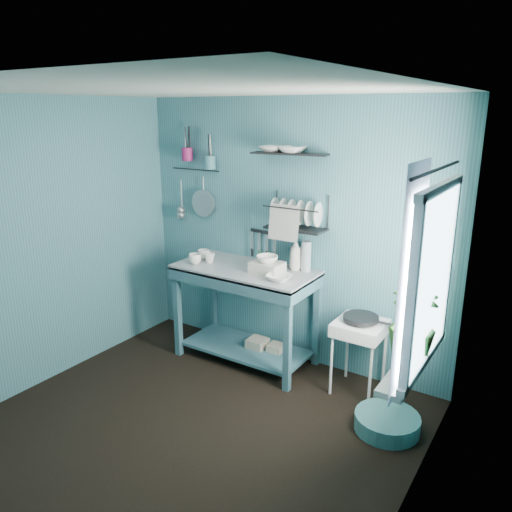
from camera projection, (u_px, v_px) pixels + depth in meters
The scene contains 35 objects.
floor at pixel (191, 430), 3.85m from camera, with size 3.20×3.20×0.00m, color black.
ceiling at pixel (177, 89), 3.15m from camera, with size 3.20×3.20×0.00m, color silver.
wall_back at pixel (289, 234), 4.71m from camera, with size 3.20×3.20×0.00m, color #3C717B.
wall_left at pixel (44, 245), 4.33m from camera, with size 3.00×3.00×0.00m, color #3C717B.
wall_right at pixel (413, 329), 2.67m from camera, with size 3.00×3.00×0.00m, color #3C717B.
work_counter at pixel (246, 314), 4.82m from camera, with size 1.34×0.67×0.95m, color #335F6B.
mug_left at pixel (195, 259), 4.79m from camera, with size 0.12×0.12×0.10m, color white.
mug_mid at pixel (210, 258), 4.82m from camera, with size 0.10×0.10×0.09m, color white.
mug_right at pixel (204, 255), 4.93m from camera, with size 0.12×0.12×0.10m, color white.
wash_tub at pixel (267, 267), 4.53m from camera, with size 0.28×0.22×0.10m, color beige.
tub_bowl at pixel (267, 259), 4.50m from camera, with size 0.20×0.20×0.06m, color white.
soap_bottle at pixel (295, 254), 4.59m from camera, with size 0.12×0.12×0.30m, color beige.
water_bottle at pixel (306, 256), 4.55m from camera, with size 0.09×0.09×0.28m, color #A2AEB5.
counter_bowl at pixel (279, 278), 4.32m from camera, with size 0.22×0.22×0.05m, color white.
hotplate_stand at pixel (358, 357), 4.30m from camera, with size 0.41×0.41×0.65m, color white.
frying_pan at pixel (361, 318), 4.20m from camera, with size 0.30×0.30×0.04m, color black.
knife_strip at pixel (264, 232), 4.82m from camera, with size 0.32×0.02×0.03m, color black.
dish_rack at pixel (296, 212), 4.46m from camera, with size 0.55×0.24×0.32m, color black.
upper_shelf at pixel (290, 154), 4.39m from camera, with size 0.70×0.18×0.01m, color black.
shelf_bowl_left at pixel (272, 145), 4.47m from camera, with size 0.22×0.22×0.05m, color white.
shelf_bowl_right at pixel (292, 144), 4.36m from camera, with size 0.24×0.24×0.06m, color white.
utensil_cup_magenta at pixel (187, 154), 5.05m from camera, with size 0.11×0.11×0.13m, color #A31E5C.
utensil_cup_teal at pixel (210, 162), 4.91m from camera, with size 0.11×0.11×0.13m, color teal.
colander at pixel (203, 203), 5.12m from camera, with size 0.28×0.28×0.03m, color #979B9F.
ladle_outer at pixel (181, 194), 5.27m from camera, with size 0.01×0.01×0.30m, color #979B9F.
ladle_inner at pixel (181, 199), 5.28m from camera, with size 0.01×0.01×0.30m, color #979B9F.
hook_rail at pixel (196, 170), 5.10m from camera, with size 0.01×0.01×0.60m, color black.
window_glass at pixel (434, 279), 3.00m from camera, with size 1.10×1.10×0.00m, color white.
windowsill at pixel (412, 363), 3.21m from camera, with size 0.16×0.95×0.04m, color white.
curtain at pixel (410, 283), 2.77m from camera, with size 1.35×1.35×0.00m, color white.
curtain_rod at pixel (438, 169), 2.84m from camera, with size 0.02×0.02×1.05m, color black.
potted_plant at pixel (413, 322), 3.15m from camera, with size 0.29×0.29×0.52m, color #2E6729.
storage_tin_large at pixel (257, 349), 4.91m from camera, with size 0.18×0.18×0.22m, color tan.
storage_tin_small at pixel (276, 354), 4.84m from camera, with size 0.15×0.15×0.20m, color tan.
floor_basin at pixel (387, 423), 3.83m from camera, with size 0.50×0.50×0.13m, color teal.
Camera 1 is at (2.22, -2.52, 2.38)m, focal length 35.00 mm.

